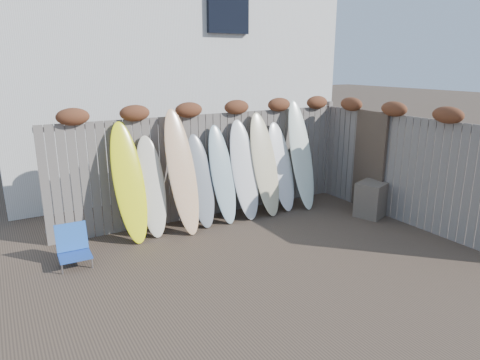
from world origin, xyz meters
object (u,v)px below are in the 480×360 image
lattice_panel (361,159)px  surfboard_0 (129,183)px  wooden_crate (371,199)px  beach_chair (73,246)px

lattice_panel → surfboard_0: size_ratio=0.97×
wooden_crate → lattice_panel: lattice_panel is taller
wooden_crate → lattice_panel: 0.95m
lattice_panel → surfboard_0: (-4.68, 0.64, -0.01)m
lattice_panel → wooden_crate: bearing=-108.8°
beach_chair → surfboard_0: surfboard_0 is taller
beach_chair → wooden_crate: bearing=-7.9°
lattice_panel → surfboard_0: bearing=177.3°
beach_chair → wooden_crate: size_ratio=0.89×
beach_chair → lattice_panel: size_ratio=0.30×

